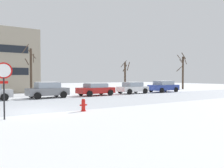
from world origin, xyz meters
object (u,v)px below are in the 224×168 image
stop_sign (4,80)px  fire_hydrant (83,105)px  parked_car_gray (48,90)px  parked_car_blue (164,86)px  parked_car_white (133,88)px  parked_car_red (96,89)px

stop_sign → fire_hydrant: bearing=5.1°
fire_hydrant → parked_car_gray: size_ratio=0.20×
fire_hydrant → parked_car_blue: parked_car_blue is taller
parked_car_gray → parked_car_blue: parked_car_gray is taller
stop_sign → parked_car_white: size_ratio=0.69×
parked_car_white → stop_sign: bearing=-146.8°
stop_sign → parked_car_white: bearing=33.2°
parked_car_gray → stop_sign: bearing=-116.6°
fire_hydrant → stop_sign: bearing=-174.9°
stop_sign → fire_hydrant: stop_sign is taller
fire_hydrant → parked_car_red: bearing=57.9°
parked_car_red → parked_car_blue: 10.50m
parked_car_red → parked_car_white: size_ratio=1.05×
stop_sign → parked_car_red: bearing=44.2°
parked_car_red → parked_car_white: 5.25m
parked_car_white → parked_car_blue: size_ratio=0.89×
parked_car_gray → parked_car_white: (10.50, 0.16, -0.05)m
stop_sign → fire_hydrant: 4.52m
parked_car_white → parked_car_red: bearing=-177.8°
parked_car_red → parked_car_white: bearing=2.2°
parked_car_gray → parked_car_red: parked_car_gray is taller
stop_sign → parked_car_gray: bearing=63.4°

